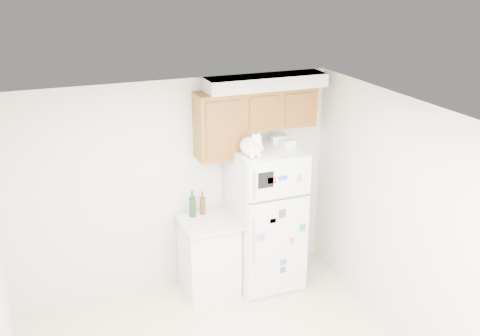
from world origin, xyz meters
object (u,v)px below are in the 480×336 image
cat (252,146)px  refrigerator (266,218)px  bottle_amber (203,203)px  storage_box_front (288,144)px  storage_box_back (279,139)px  base_counter (209,255)px  bottle_green (192,204)px

cat → refrigerator: bearing=27.9°
bottle_amber → storage_box_front: bearing=-15.4°
cat → storage_box_back: size_ratio=2.39×
refrigerator → base_counter: size_ratio=1.85×
storage_box_back → bottle_green: size_ratio=0.56×
cat → storage_box_back: cat is taller
storage_box_back → storage_box_front: (0.03, -0.18, -0.01)m
storage_box_back → bottle_amber: bearing=-177.6°
refrigerator → storage_box_front: bearing=-2.3°
cat → storage_box_front: bearing=12.9°
cat → storage_box_back: bearing=32.4°
storage_box_front → bottle_amber: storage_box_front is taller
base_counter → bottle_amber: bottle_amber is taller
bottle_amber → bottle_green: bearing=-168.9°
refrigerator → bottle_amber: 0.77m
storage_box_back → bottle_green: 1.25m
storage_box_front → base_counter: bearing=165.1°
refrigerator → bottle_green: (-0.83, 0.23, 0.23)m
storage_box_back → storage_box_front: 0.18m
cat → bottle_amber: bearing=141.2°
base_counter → cat: bearing=-23.1°
base_counter → storage_box_front: size_ratio=6.13×
cat → storage_box_back: 0.55m
base_counter → storage_box_front: 1.60m
refrigerator → storage_box_back: bearing=36.5°
storage_box_back → storage_box_front: storage_box_back is taller
bottle_amber → base_counter: bearing=-88.0°
cat → bottle_green: (-0.60, 0.35, -0.73)m
refrigerator → bottle_green: size_ratio=5.25×
cat → bottle_amber: cat is taller
refrigerator → storage_box_back: 0.94m
bottle_amber → cat: bearing=-38.8°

